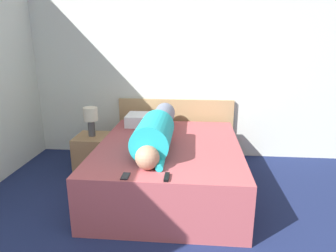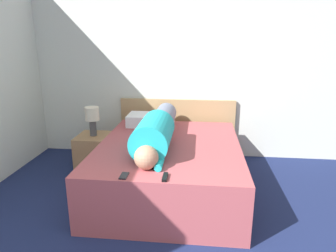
# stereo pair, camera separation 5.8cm
# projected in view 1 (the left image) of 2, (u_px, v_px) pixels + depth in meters

# --- Properties ---
(wall_back) EXTENTS (5.21, 0.06, 2.60)m
(wall_back) POSITION_uv_depth(u_px,v_px,m) (169.00, 69.00, 4.34)
(wall_back) COLOR silver
(wall_back) RESTS_ON ground_plane
(bed) EXTENTS (1.58, 1.95, 0.57)m
(bed) POSITION_uv_depth(u_px,v_px,m) (169.00, 167.00, 3.47)
(bed) COLOR #A84C51
(bed) RESTS_ON ground_plane
(headboard) EXTENTS (1.70, 0.04, 0.86)m
(headboard) POSITION_uv_depth(u_px,v_px,m) (176.00, 128.00, 4.51)
(headboard) COLOR tan
(headboard) RESTS_ON ground_plane
(nightstand) EXTENTS (0.44, 0.48, 0.46)m
(nightstand) POSITION_uv_depth(u_px,v_px,m) (93.00, 152.00, 4.09)
(nightstand) COLOR #A37A51
(nightstand) RESTS_ON ground_plane
(table_lamp) EXTENTS (0.19, 0.19, 0.39)m
(table_lamp) POSITION_uv_depth(u_px,v_px,m) (91.00, 117.00, 3.95)
(table_lamp) COLOR #4C4C51
(table_lamp) RESTS_ON nightstand
(person_lying) EXTENTS (0.38, 1.75, 0.38)m
(person_lying) POSITION_uv_depth(u_px,v_px,m) (157.00, 130.00, 3.33)
(person_lying) COLOR tan
(person_lying) RESTS_ON bed
(pillow_near_headboard) EXTENTS (0.62, 0.38, 0.15)m
(pillow_near_headboard) POSITION_uv_depth(u_px,v_px,m) (150.00, 120.00, 4.10)
(pillow_near_headboard) COLOR white
(pillow_near_headboard) RESTS_ON bed
(tv_remote) EXTENTS (0.04, 0.15, 0.02)m
(tv_remote) POSITION_uv_depth(u_px,v_px,m) (167.00, 177.00, 2.54)
(tv_remote) COLOR black
(tv_remote) RESTS_ON bed
(cell_phone) EXTENTS (0.06, 0.13, 0.01)m
(cell_phone) POSITION_uv_depth(u_px,v_px,m) (125.00, 176.00, 2.57)
(cell_phone) COLOR black
(cell_phone) RESTS_ON bed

